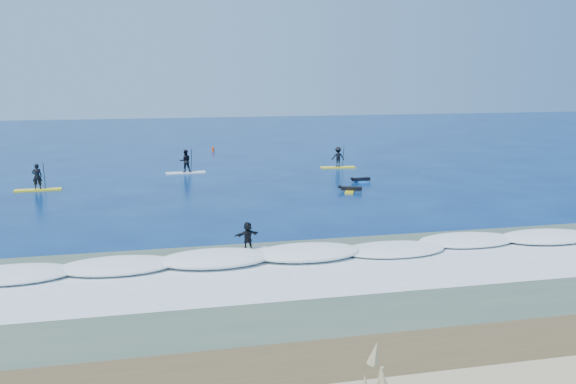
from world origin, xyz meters
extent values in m
plane|color=#041A4C|center=(0.00, 0.00, 0.00)|extent=(160.00, 160.00, 0.00)
cube|color=#4F3F25|center=(0.00, -21.50, 0.00)|extent=(90.00, 5.00, 0.08)
cube|color=#3C5241|center=(0.00, -14.00, 0.01)|extent=(90.00, 13.00, 0.01)
cube|color=white|center=(0.00, -10.00, 0.00)|extent=(40.00, 6.00, 0.30)
cube|color=silver|center=(0.00, -13.00, 0.00)|extent=(34.00, 5.00, 0.02)
cube|color=yellow|center=(-16.70, 9.49, 0.05)|extent=(3.09, 0.90, 0.10)
imported|color=black|center=(-16.70, 9.49, 0.98)|extent=(0.66, 0.45, 1.76)
cylinder|color=black|center=(-16.24, 9.51, 0.92)|extent=(0.08, 0.71, 2.05)
cube|color=black|center=(-16.24, 9.51, -0.05)|extent=(0.12, 0.03, 0.31)
cube|color=white|center=(-6.27, 14.85, 0.05)|extent=(3.17, 1.00, 0.10)
imported|color=black|center=(-6.27, 14.85, 1.00)|extent=(0.92, 0.74, 1.79)
cylinder|color=black|center=(-5.80, 14.88, 0.94)|extent=(0.10, 0.72, 2.09)
cube|color=black|center=(-5.80, 14.88, -0.05)|extent=(0.12, 0.03, 0.31)
cube|color=yellow|center=(6.51, 14.91, 0.05)|extent=(2.97, 1.05, 0.10)
imported|color=black|center=(6.51, 14.91, 0.93)|extent=(1.14, 0.74, 1.67)
cylinder|color=black|center=(6.94, 14.86, 0.87)|extent=(0.12, 0.67, 1.95)
cube|color=black|center=(6.94, 14.86, -0.05)|extent=(0.12, 0.03, 0.29)
cube|color=gold|center=(3.93, 4.20, 0.05)|extent=(1.31, 2.11, 0.10)
cube|color=black|center=(4.02, 4.16, 0.22)|extent=(1.45, 0.90, 0.23)
sphere|color=black|center=(3.28, 4.47, 0.31)|extent=(0.23, 0.23, 0.23)
cube|color=blue|center=(5.89, 7.68, 0.05)|extent=(0.76, 2.01, 0.09)
cube|color=black|center=(5.98, 7.69, 0.21)|extent=(1.38, 0.52, 0.22)
sphere|color=black|center=(5.23, 7.60, 0.30)|extent=(0.22, 0.22, 0.22)
cube|color=silver|center=(-5.45, -9.42, 0.20)|extent=(1.94, 1.05, 0.10)
imported|color=black|center=(-5.45, -9.42, 0.88)|extent=(1.23, 0.70, 1.26)
cylinder|color=#EB3F14|center=(-2.42, 28.68, 0.21)|extent=(0.27, 0.27, 0.43)
cone|color=#EB3F14|center=(-2.42, 28.68, 0.53)|extent=(0.19, 0.19, 0.21)
camera|label=1|loc=(-10.04, -36.37, 7.92)|focal=40.00mm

